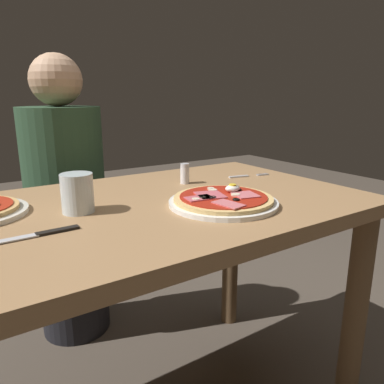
% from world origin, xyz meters
% --- Properties ---
extents(dining_table, '(1.20, 0.73, 0.74)m').
position_xyz_m(dining_table, '(0.00, 0.00, 0.61)').
color(dining_table, '#9E754C').
rests_on(dining_table, ground).
extents(pizza_foreground, '(0.29, 0.29, 0.05)m').
position_xyz_m(pizza_foreground, '(0.14, -0.13, 0.75)').
color(pizza_foreground, white).
rests_on(pizza_foreground, dining_table).
extents(water_glass_near, '(0.08, 0.08, 0.10)m').
position_xyz_m(water_glass_near, '(-0.20, 0.02, 0.78)').
color(water_glass_near, silver).
rests_on(water_glass_near, dining_table).
extents(fork, '(0.16, 0.05, 0.00)m').
position_xyz_m(fork, '(0.43, 0.11, 0.74)').
color(fork, silver).
rests_on(fork, dining_table).
extents(knife, '(0.20, 0.02, 0.01)m').
position_xyz_m(knife, '(-0.32, -0.09, 0.74)').
color(knife, silver).
rests_on(knife, dining_table).
extents(salt_shaker, '(0.03, 0.03, 0.07)m').
position_xyz_m(salt_shaker, '(0.19, 0.14, 0.77)').
color(salt_shaker, white).
rests_on(salt_shaker, dining_table).
extents(diner_person, '(0.32, 0.32, 1.18)m').
position_xyz_m(diner_person, '(-0.07, 0.65, 0.56)').
color(diner_person, black).
rests_on(diner_person, ground).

